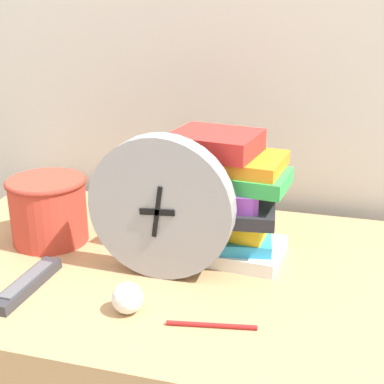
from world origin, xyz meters
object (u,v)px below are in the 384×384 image
desk_clock (161,208)px  book_stack (222,197)px  crumpled_paper_ball (125,298)px  basket (48,208)px  pen (212,325)px  tv_remote (27,284)px

desk_clock → book_stack: size_ratio=1.08×
desk_clock → crumpled_paper_ball: size_ratio=5.10×
desk_clock → basket: 0.31m
desk_clock → pen: desk_clock is taller
crumpled_paper_ball → pen: crumpled_paper_ball is taller
pen → book_stack: bearing=99.1°
basket → crumpled_paper_ball: 0.36m
tv_remote → desk_clock: bearing=28.2°
desk_clock → crumpled_paper_ball: 0.18m
crumpled_paper_ball → pen: size_ratio=0.37×
tv_remote → crumpled_paper_ball: 0.21m
book_stack → crumpled_paper_ball: 0.31m
desk_clock → crumpled_paper_ball: bearing=-97.5°
book_stack → desk_clock: bearing=-126.9°
basket → pen: 0.49m
book_stack → pen: bearing=-80.9°
tv_remote → crumpled_paper_ball: bearing=-6.1°
tv_remote → crumpled_paper_ball: (0.21, -0.02, 0.02)m
tv_remote → basket: bearing=107.5°
pen → basket: bearing=151.5°
book_stack → crumpled_paper_ball: book_stack is taller
desk_clock → book_stack: 0.16m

